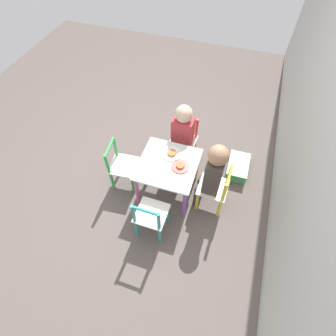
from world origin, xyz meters
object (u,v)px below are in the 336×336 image
object	(u,v)px
chair_green	(122,166)
plate_left	(172,154)
kids_table	(168,168)
storage_bin	(238,167)
plate_back	(180,166)
child_left	(182,132)
chair_red	(183,141)
child_back	(212,173)
chair_teal	(151,217)
chair_yellow	(215,189)

from	to	relation	value
chair_green	plate_left	bearing A→B (deg)	-76.21
chair_green	kids_table	bearing A→B (deg)	-90.00
storage_bin	plate_back	bearing A→B (deg)	-48.37
kids_table	child_left	world-z (taller)	child_left
chair_green	plate_left	size ratio (longest dim) A/B	2.89
plate_back	plate_left	distance (m)	0.16
chair_red	storage_bin	xyz separation A→B (m)	(-0.00, 0.61, -0.20)
plate_back	storage_bin	world-z (taller)	plate_back
kids_table	chair_green	xyz separation A→B (m)	(0.04, -0.45, -0.10)
child_left	plate_left	bearing A→B (deg)	-91.06
kids_table	storage_bin	world-z (taller)	kids_table
child_back	plate_left	distance (m)	0.42
child_back	storage_bin	distance (m)	0.68
chair_red	kids_table	bearing A→B (deg)	-90.00
child_left	storage_bin	distance (m)	0.73
chair_red	plate_back	size ratio (longest dim) A/B	3.30
chair_green	plate_left	distance (m)	0.51
chair_teal	chair_yellow	bearing A→B (deg)	-135.77
child_back	plate_left	world-z (taller)	child_back
plate_back	storage_bin	distance (m)	0.78
child_left	storage_bin	bearing A→B (deg)	8.35
kids_table	chair_red	xyz separation A→B (m)	(-0.46, 0.02, -0.10)
chair_green	storage_bin	bearing A→B (deg)	-70.30
chair_yellow	plate_left	distance (m)	0.51
chair_teal	plate_left	xyz separation A→B (m)	(-0.57, 0.01, 0.18)
plate_left	chair_red	bearing A→B (deg)	176.52
child_back	plate_left	bearing A→B (deg)	-105.93
chair_red	child_left	bearing A→B (deg)	-90.00
chair_green	child_back	bearing A→B (deg)	-93.34
chair_red	plate_back	bearing A→B (deg)	-75.73
kids_table	plate_left	xyz separation A→B (m)	(-0.11, 0.00, 0.08)
child_left	storage_bin	xyz separation A→B (m)	(-0.06, 0.61, -0.39)
chair_yellow	chair_teal	bearing A→B (deg)	-44.23
chair_green	chair_red	bearing A→B (deg)	-48.74
plate_left	plate_back	bearing A→B (deg)	45.00
child_back	child_left	world-z (taller)	child_back
chair_green	storage_bin	world-z (taller)	chair_green
chair_yellow	child_left	bearing A→B (deg)	-131.05
child_left	chair_teal	bearing A→B (deg)	-89.01
child_back	plate_back	size ratio (longest dim) A/B	5.02
chair_yellow	plate_left	bearing A→B (deg)	-103.98
chair_yellow	chair_red	world-z (taller)	same
child_back	plate_back	distance (m)	0.29
chair_green	child_back	size ratio (longest dim) A/B	0.66
chair_yellow	plate_left	world-z (taller)	chair_yellow
chair_red	chair_green	xyz separation A→B (m)	(0.49, -0.47, 0.00)
plate_left	storage_bin	size ratio (longest dim) A/B	0.54
plate_back	kids_table	bearing A→B (deg)	-90.00
storage_bin	chair_teal	bearing A→B (deg)	-34.81
chair_red	child_back	world-z (taller)	child_back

